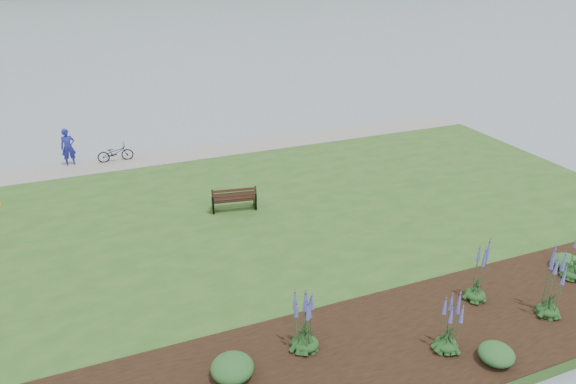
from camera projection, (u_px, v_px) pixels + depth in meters
name	position (u px, v px, depth m)	size (l,w,h in m)	color
ground	(222.00, 216.00, 21.49)	(600.00, 600.00, 0.00)	gray
lawn	(235.00, 234.00, 19.72)	(34.00, 20.00, 0.40)	#2A521D
shoreline_path	(187.00, 154.00, 27.13)	(34.00, 2.20, 0.03)	gray
garden_bed	(422.00, 336.00, 14.07)	(24.00, 4.40, 0.04)	black
park_bench	(234.00, 198.00, 20.86)	(1.89, 1.02, 1.11)	black
person	(68.00, 144.00, 25.24)	(0.80, 0.55, 2.21)	navy
bicycle_a	(115.00, 153.00, 25.98)	(1.76, 0.61, 0.92)	black
echium_0	(450.00, 324.00, 13.24)	(0.62, 0.62, 1.93)	#153B16
echium_1	(479.00, 274.00, 15.20)	(0.62, 0.62, 2.31)	#153B16
echium_2	(554.00, 285.00, 14.47)	(0.62, 0.62, 2.37)	#153B16
echium_3	(576.00, 257.00, 16.28)	(0.62, 0.62, 2.07)	#153B16
echium_4	(308.00, 324.00, 13.26)	(0.62, 0.62, 2.15)	#153B16
echium_5	(303.00, 322.00, 13.29)	(0.62, 0.62, 1.96)	#153B16
shrub_0	(232.00, 368.00, 12.59)	(1.08, 1.08, 0.54)	#1E4C21
shrub_1	(496.00, 354.00, 13.09)	(0.92, 0.92, 0.46)	#1E4C21
shrub_2	(567.00, 262.00, 17.05)	(0.92, 0.92, 0.46)	#1E4C21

